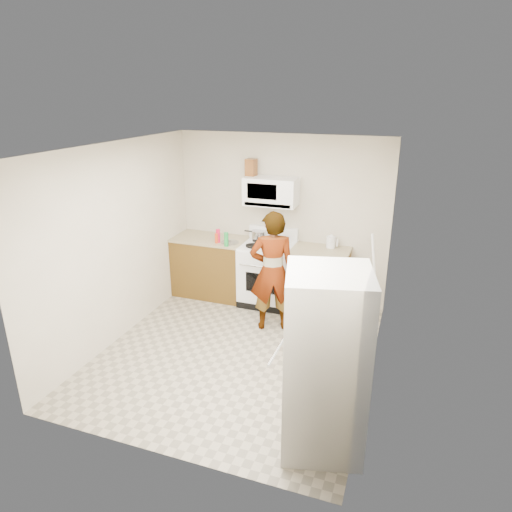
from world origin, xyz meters
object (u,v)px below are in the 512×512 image
at_px(kettle, 331,242).
at_px(saucepan, 259,235).
at_px(gas_range, 268,273).
at_px(person, 272,271).
at_px(fridge, 325,363).
at_px(microwave, 271,191).

xyz_separation_m(kettle, saucepan, (-1.09, -0.00, -0.00)).
height_order(gas_range, person, person).
relative_size(person, fridge, 0.97).
height_order(fridge, saucepan, fridge).
xyz_separation_m(gas_range, fridge, (1.39, -2.66, 0.36)).
bearing_deg(saucepan, microwave, -14.74).
xyz_separation_m(gas_range, kettle, (0.89, 0.18, 0.53)).
bearing_deg(person, saucepan, -83.29).
bearing_deg(kettle, saucepan, 170.21).
bearing_deg(person, gas_range, -89.75).
relative_size(gas_range, kettle, 6.95).
bearing_deg(gas_range, fridge, -62.30).
xyz_separation_m(microwave, person, (0.30, -0.85, -0.88)).
height_order(microwave, saucepan, microwave).
distance_m(microwave, saucepan, 0.72).
relative_size(microwave, fridge, 0.45).
height_order(microwave, person, microwave).
distance_m(microwave, person, 1.26).
relative_size(person, saucepan, 7.57).
relative_size(gas_range, microwave, 1.49).
bearing_deg(gas_range, person, -67.48).
bearing_deg(saucepan, gas_range, -42.05).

